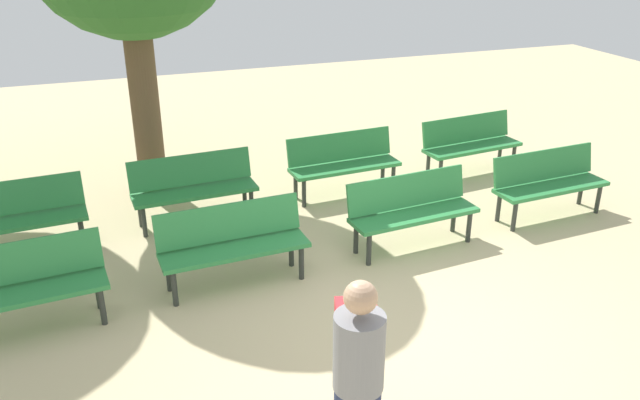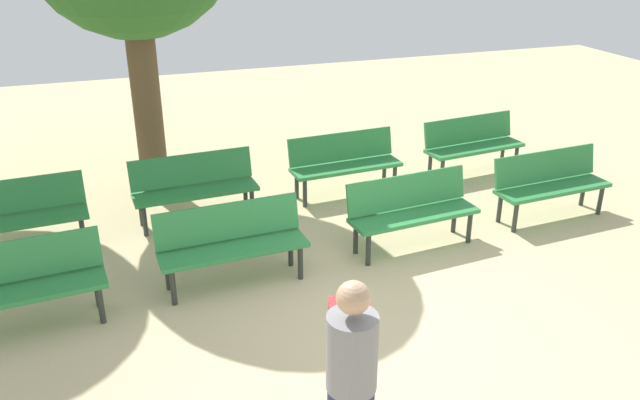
{
  "view_description": "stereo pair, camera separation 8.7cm",
  "coord_description": "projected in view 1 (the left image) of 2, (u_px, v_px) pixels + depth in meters",
  "views": [
    {
      "loc": [
        -2.44,
        -4.66,
        3.72
      ],
      "look_at": [
        0.0,
        2.11,
        0.55
      ],
      "focal_mm": 36.42,
      "sensor_mm": 36.0,
      "label": 1
    },
    {
      "loc": [
        -2.36,
        -4.69,
        3.72
      ],
      "look_at": [
        0.0,
        2.11,
        0.55
      ],
      "focal_mm": 36.42,
      "sensor_mm": 36.0,
      "label": 2
    }
  ],
  "objects": [
    {
      "name": "bench_r1_c1",
      "position": [
        194.0,
        185.0,
        8.43
      ],
      "size": [
        1.62,
        0.56,
        0.87
      ],
      "rotation": [
        0.0,
        0.0,
        0.05
      ],
      "color": "#2D8442",
      "rests_on": "ground_plane"
    },
    {
      "name": "visitor_with_backpack",
      "position": [
        358.0,
        372.0,
        4.31
      ],
      "size": [
        0.45,
        0.59,
        1.65
      ],
      "rotation": [
        0.0,
        0.0,
        2.84
      ],
      "color": "navy",
      "rests_on": "ground_plane"
    },
    {
      "name": "bench_r0_c3",
      "position": [
        548.0,
        180.0,
        8.58
      ],
      "size": [
        1.63,
        0.58,
        0.87
      ],
      "rotation": [
        0.0,
        0.0,
        0.06
      ],
      "color": "#2D8442",
      "rests_on": "ground_plane"
    },
    {
      "name": "bench_r0_c2",
      "position": [
        411.0,
        207.0,
        7.78
      ],
      "size": [
        1.63,
        0.61,
        0.87
      ],
      "rotation": [
        0.0,
        0.0,
        0.08
      ],
      "color": "#2D8442",
      "rests_on": "ground_plane"
    },
    {
      "name": "bench_r1_c2",
      "position": [
        343.0,
        160.0,
        9.27
      ],
      "size": [
        1.63,
        0.57,
        0.87
      ],
      "rotation": [
        0.0,
        0.0,
        0.06
      ],
      "color": "#2D8442",
      "rests_on": "ground_plane"
    },
    {
      "name": "bench_r1_c0",
      "position": [
        14.0,
        214.0,
        7.59
      ],
      "size": [
        1.63,
        0.58,
        0.87
      ],
      "rotation": [
        0.0,
        0.0,
        0.06
      ],
      "color": "#2D8442",
      "rests_on": "ground_plane"
    },
    {
      "name": "bench_r1_c3",
      "position": [
        470.0,
        141.0,
        10.04
      ],
      "size": [
        1.64,
        0.65,
        0.87
      ],
      "rotation": [
        0.0,
        0.0,
        0.1
      ],
      "color": "#2D8442",
      "rests_on": "ground_plane"
    },
    {
      "name": "bench_r0_c0",
      "position": [
        18.0,
        284.0,
        6.17
      ],
      "size": [
        1.63,
        0.61,
        0.87
      ],
      "rotation": [
        0.0,
        0.0,
        0.08
      ],
      "color": "#2D8442",
      "rests_on": "ground_plane"
    },
    {
      "name": "ground_plane",
      "position": [
        394.0,
        335.0,
        6.27
      ],
      "size": [
        24.0,
        24.0,
        0.0
      ],
      "primitive_type": "plane",
      "color": "#CCB789"
    },
    {
      "name": "bench_r0_c1",
      "position": [
        233.0,
        240.0,
        6.99
      ],
      "size": [
        1.62,
        0.56,
        0.87
      ],
      "rotation": [
        0.0,
        0.0,
        0.05
      ],
      "color": "#2D8442",
      "rests_on": "ground_plane"
    }
  ]
}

